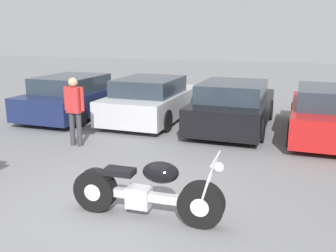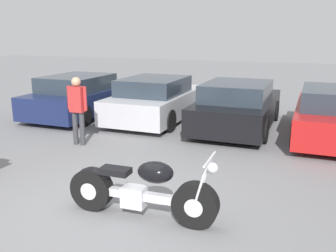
{
  "view_description": "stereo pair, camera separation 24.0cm",
  "coord_description": "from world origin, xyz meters",
  "px_view_note": "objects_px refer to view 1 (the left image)",
  "views": [
    {
      "loc": [
        2.48,
        -4.57,
        2.61
      ],
      "look_at": [
        0.17,
        2.0,
        0.85
      ],
      "focal_mm": 40.0,
      "sensor_mm": 36.0,
      "label": 1
    },
    {
      "loc": [
        2.71,
        -4.49,
        2.61
      ],
      "look_at": [
        0.17,
        2.0,
        0.85
      ],
      "focal_mm": 40.0,
      "sensor_mm": 36.0,
      "label": 2
    }
  ],
  "objects_px": {
    "motorcycle": "(145,191)",
    "parked_car_navy": "(75,97)",
    "parked_car_silver": "(152,100)",
    "person_standing": "(74,106)",
    "parked_car_black": "(233,106)",
    "parked_car_red": "(331,114)"
  },
  "relations": [
    {
      "from": "parked_car_red",
      "to": "person_standing",
      "type": "height_order",
      "value": "person_standing"
    },
    {
      "from": "motorcycle",
      "to": "parked_car_navy",
      "type": "distance_m",
      "value": 7.24
    },
    {
      "from": "parked_car_red",
      "to": "person_standing",
      "type": "relative_size",
      "value": 2.55
    },
    {
      "from": "parked_car_navy",
      "to": "parked_car_red",
      "type": "xyz_separation_m",
      "value": [
        7.46,
        -0.03,
        0.0
      ]
    },
    {
      "from": "parked_car_black",
      "to": "parked_car_red",
      "type": "height_order",
      "value": "same"
    },
    {
      "from": "parked_car_navy",
      "to": "parked_car_black",
      "type": "distance_m",
      "value": 4.98
    },
    {
      "from": "parked_car_red",
      "to": "parked_car_navy",
      "type": "bearing_deg",
      "value": 179.79
    },
    {
      "from": "motorcycle",
      "to": "parked_car_silver",
      "type": "distance_m",
      "value": 6.22
    },
    {
      "from": "parked_car_navy",
      "to": "parked_car_silver",
      "type": "relative_size",
      "value": 1.0
    },
    {
      "from": "motorcycle",
      "to": "person_standing",
      "type": "distance_m",
      "value": 4.02
    },
    {
      "from": "motorcycle",
      "to": "parked_car_silver",
      "type": "relative_size",
      "value": 0.55
    },
    {
      "from": "motorcycle",
      "to": "parked_car_red",
      "type": "height_order",
      "value": "parked_car_red"
    },
    {
      "from": "parked_car_black",
      "to": "person_standing",
      "type": "xyz_separation_m",
      "value": [
        -3.17,
        -2.94,
        0.33
      ]
    },
    {
      "from": "motorcycle",
      "to": "parked_car_navy",
      "type": "bearing_deg",
      "value": 130.51
    },
    {
      "from": "parked_car_silver",
      "to": "person_standing",
      "type": "xyz_separation_m",
      "value": [
        -0.69,
        -3.08,
        0.33
      ]
    },
    {
      "from": "parked_car_navy",
      "to": "parked_car_silver",
      "type": "height_order",
      "value": "same"
    },
    {
      "from": "motorcycle",
      "to": "parked_car_silver",
      "type": "bearing_deg",
      "value": 110.89
    },
    {
      "from": "parked_car_silver",
      "to": "person_standing",
      "type": "height_order",
      "value": "person_standing"
    },
    {
      "from": "motorcycle",
      "to": "person_standing",
      "type": "xyz_separation_m",
      "value": [
        -2.9,
        2.72,
        0.53
      ]
    },
    {
      "from": "parked_car_silver",
      "to": "parked_car_red",
      "type": "bearing_deg",
      "value": -3.8
    },
    {
      "from": "motorcycle",
      "to": "parked_car_navy",
      "type": "relative_size",
      "value": 0.55
    },
    {
      "from": "parked_car_navy",
      "to": "parked_car_red",
      "type": "bearing_deg",
      "value": -0.21
    }
  ]
}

